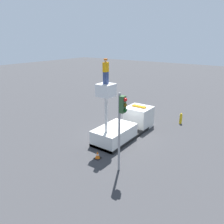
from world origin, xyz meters
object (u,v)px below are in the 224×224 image
object	(u,v)px
traffic_cone_rear	(98,155)
traffic_light_pole	(121,118)
worker	(106,71)
bucket_truck	(125,125)
fire_hydrant	(181,118)

from	to	relation	value
traffic_cone_rear	traffic_light_pole	bearing A→B (deg)	-97.86
traffic_light_pole	traffic_cone_rear	xyz separation A→B (m)	(0.30, 2.15, -3.34)
traffic_cone_rear	worker	bearing A→B (deg)	17.36
worker	traffic_light_pole	world-z (taller)	worker
bucket_truck	traffic_cone_rear	bearing A→B (deg)	-173.02
traffic_light_pole	fire_hydrant	size ratio (longest dim) A/B	4.71
bucket_truck	fire_hydrant	bearing A→B (deg)	-28.14
traffic_light_pole	worker	bearing A→B (deg)	52.94
fire_hydrant	worker	bearing A→B (deg)	160.25
bucket_truck	traffic_cone_rear	distance (m)	4.52
traffic_light_pole	traffic_cone_rear	bearing A→B (deg)	82.14
traffic_cone_rear	fire_hydrant	bearing A→B (deg)	-13.59
fire_hydrant	bucket_truck	bearing A→B (deg)	151.86
worker	fire_hydrant	size ratio (longest dim) A/B	1.62
fire_hydrant	traffic_cone_rear	bearing A→B (deg)	166.41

